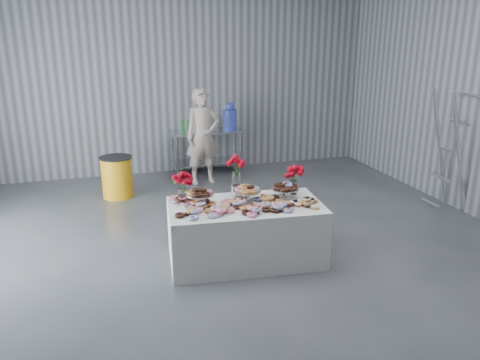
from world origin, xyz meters
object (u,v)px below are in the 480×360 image
Objects in this scene: person at (203,136)px; trash_barrel at (117,177)px; prep_table at (206,144)px; display_table at (246,232)px; water_jug at (230,117)px; stepladder at (449,150)px.

person is 1.77m from trash_barrel.
person reaches higher than prep_table.
display_table is 2.60× the size of trash_barrel.
water_jug is (0.88, 3.94, 0.77)m from display_table.
prep_table is at bearing 28.10° from trash_barrel.
person is at bearing -140.04° from water_jug.
stepladder reaches higher than trash_barrel.
water_jug is 0.28× the size of stepladder.
stepladder is at bearing -22.69° from trash_barrel.
person is (0.19, 3.36, 0.53)m from display_table.
prep_table is 0.73m from water_jug.
stepladder is at bearing -41.69° from person.
display_table is at bearing -95.56° from prep_table.
water_jug is 4.18m from stepladder.
stepladder is at bearing -48.26° from water_jug.
stepladder is (2.78, -3.12, -0.16)m from water_jug.
display_table is 1.27× the size of prep_table.
display_table is at bearing -63.97° from trash_barrel.
stepladder reaches higher than person.
prep_table is 2.71× the size of water_jug.
person is 2.49× the size of trash_barrel.
water_jug is 2.65m from trash_barrel.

